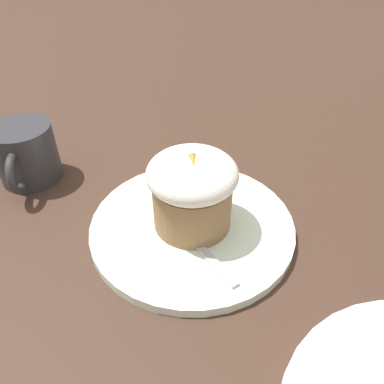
{
  "coord_description": "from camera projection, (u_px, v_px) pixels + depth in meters",
  "views": [
    {
      "loc": [
        0.34,
        -0.03,
        0.34
      ],
      "look_at": [
        -0.0,
        -0.0,
        0.06
      ],
      "focal_mm": 35.0,
      "sensor_mm": 36.0,
      "label": 1
    }
  ],
  "objects": [
    {
      "name": "ground_plane",
      "position": [
        192.0,
        229.0,
        0.48
      ],
      "size": [
        4.0,
        4.0,
        0.0
      ],
      "primitive_type": "plane",
      "color": "#3D281E"
    },
    {
      "name": "carrot_cake",
      "position": [
        192.0,
        188.0,
        0.44
      ],
      "size": [
        0.11,
        0.11,
        0.1
      ],
      "color": "olive",
      "rests_on": "dessert_plate"
    },
    {
      "name": "coffee_cup",
      "position": [
        25.0,
        154.0,
        0.54
      ],
      "size": [
        0.12,
        0.09,
        0.08
      ],
      "color": "#2D2D33",
      "rests_on": "ground_plane"
    },
    {
      "name": "spoon",
      "position": [
        193.0,
        239.0,
        0.44
      ],
      "size": [
        0.11,
        0.07,
        0.01
      ],
      "color": "#B7B7BC",
      "rests_on": "dessert_plate"
    },
    {
      "name": "dessert_plate",
      "position": [
        192.0,
        226.0,
        0.47
      ],
      "size": [
        0.26,
        0.26,
        0.01
      ],
      "color": "silver",
      "rests_on": "ground_plane"
    }
  ]
}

